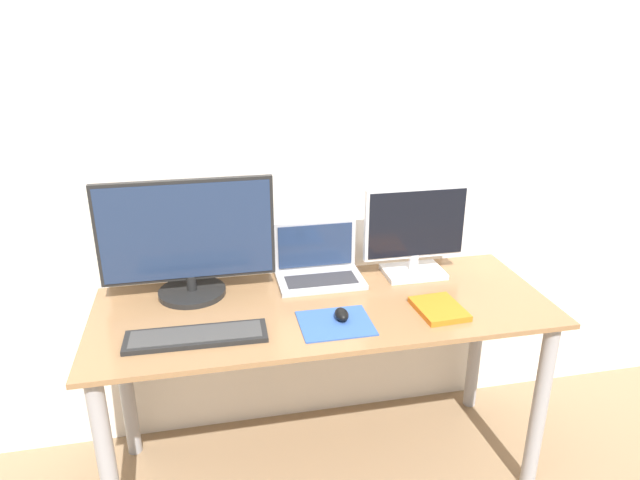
{
  "coord_description": "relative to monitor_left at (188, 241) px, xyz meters",
  "views": [
    {
      "loc": [
        -0.39,
        -1.45,
        1.68
      ],
      "look_at": [
        0.01,
        0.42,
        0.93
      ],
      "focal_mm": 32.0,
      "sensor_mm": 36.0,
      "label": 1
    }
  ],
  "objects": [
    {
      "name": "wall_back",
      "position": [
        0.46,
        0.19,
        0.31
      ],
      "size": [
        7.0,
        0.05,
        2.5
      ],
      "color": "silver",
      "rests_on": "ground_plane"
    },
    {
      "name": "desk",
      "position": [
        0.46,
        -0.19,
        -0.34
      ],
      "size": [
        1.61,
        0.62,
        0.73
      ],
      "color": "olive",
      "rests_on": "ground_plane"
    },
    {
      "name": "monitor_left",
      "position": [
        0.0,
        0.0,
        0.0
      ],
      "size": [
        0.62,
        0.24,
        0.44
      ],
      "color": "black",
      "rests_on": "desk"
    },
    {
      "name": "monitor_right",
      "position": [
        0.86,
        -0.0,
        -0.04
      ],
      "size": [
        0.41,
        0.16,
        0.36
      ],
      "color": "silver",
      "rests_on": "desk"
    },
    {
      "name": "laptop",
      "position": [
        0.48,
        0.04,
        -0.16
      ],
      "size": [
        0.33,
        0.21,
        0.21
      ],
      "color": "#ADADB2",
      "rests_on": "desk"
    },
    {
      "name": "keyboard",
      "position": [
        0.01,
        -0.32,
        -0.2
      ],
      "size": [
        0.45,
        0.14,
        0.02
      ],
      "color": "black",
      "rests_on": "desk"
    },
    {
      "name": "mousepad",
      "position": [
        0.47,
        -0.32,
        -0.21
      ],
      "size": [
        0.24,
        0.21,
        0.0
      ],
      "color": "#2D519E",
      "rests_on": "desk"
    },
    {
      "name": "mouse",
      "position": [
        0.49,
        -0.3,
        -0.19
      ],
      "size": [
        0.05,
        0.07,
        0.04
      ],
      "color": "black",
      "rests_on": "mousepad"
    },
    {
      "name": "book",
      "position": [
        0.84,
        -0.31,
        -0.2
      ],
      "size": [
        0.16,
        0.2,
        0.02
      ],
      "color": "orange",
      "rests_on": "desk"
    }
  ]
}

